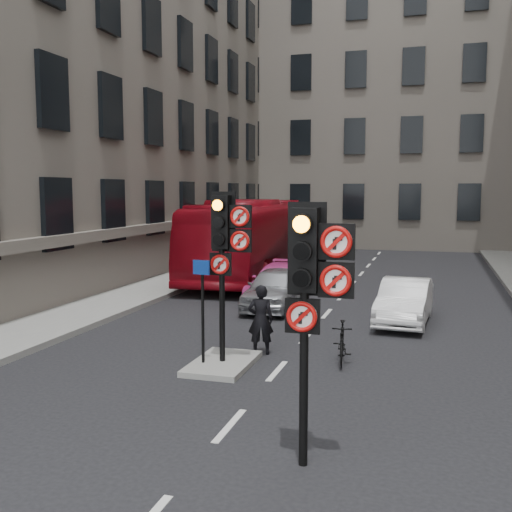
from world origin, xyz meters
The scene contains 13 objects.
ground centered at (0.00, 0.00, 0.00)m, with size 120.00×120.00×0.00m, color black.
pavement_left centered at (-7.20, 12.00, 0.08)m, with size 3.00×50.00×0.16m, color gray.
centre_island centered at (-1.20, 5.00, 0.06)m, with size 1.20×2.00×0.12m, color gray.
building_far centered at (0.00, 38.00, 10.00)m, with size 30.00×14.00×20.00m, color #6D645C.
signal_near centered at (1.49, 0.99, 2.58)m, with size 0.91×0.40×3.58m.
signal_far centered at (-1.11, 4.99, 2.70)m, with size 0.91×0.40×3.58m.
car_silver centered at (-1.71, 11.35, 0.65)m, with size 1.53×3.80×1.29m, color #999BA0.
car_white centered at (2.31, 10.41, 0.61)m, with size 1.30×3.72×1.22m, color silver.
car_pink centered at (-1.92, 12.78, 0.61)m, with size 1.70×4.19×1.22m, color #D23D91.
bus_red centered at (-4.50, 17.88, 1.66)m, with size 2.79×11.92×3.32m, color maroon.
motorcycle centered at (1.19, 6.00, 0.44)m, with size 0.42×1.47×0.89m, color black.
motorcyclist centered at (-0.68, 6.15, 0.80)m, with size 0.58×0.38×1.60m, color black.
info_sign centered at (-1.55, 4.76, 1.52)m, with size 0.37×0.13×2.17m.
Camera 1 is at (3.00, -6.66, 3.74)m, focal length 42.00 mm.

